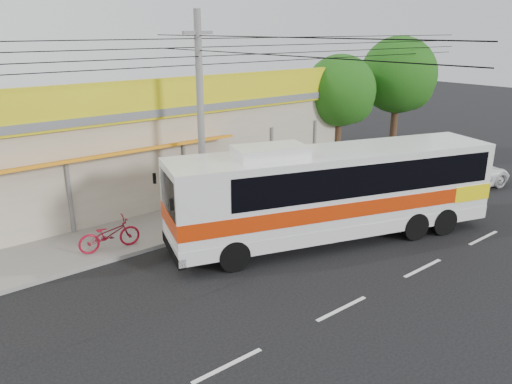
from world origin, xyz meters
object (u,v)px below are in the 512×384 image
at_px(motorbike_red, 109,234).
at_px(white_car, 462,173).
at_px(tree_near, 342,93).
at_px(coach_bus, 339,187).
at_px(tree_far, 400,78).
at_px(utility_pole, 198,50).

relative_size(motorbike_red, white_car, 0.42).
relative_size(white_car, tree_near, 0.81).
distance_m(coach_bus, tree_near, 9.99).
bearing_deg(tree_far, utility_pole, -174.02).
bearing_deg(motorbike_red, white_car, -94.79).
xyz_separation_m(coach_bus, tree_near, (7.28, 6.46, 2.25)).
bearing_deg(tree_near, coach_bus, -138.38).
bearing_deg(utility_pole, coach_bus, -54.48).
bearing_deg(utility_pole, tree_near, 11.45).
relative_size(utility_pole, tree_near, 5.37).
height_order(white_car, tree_far, tree_far).
height_order(utility_pole, tree_near, utility_pole).
bearing_deg(tree_far, coach_bus, -152.99).
xyz_separation_m(coach_bus, motorbike_red, (-7.23, 4.12, -1.31)).
distance_m(motorbike_red, utility_pole, 7.36).
distance_m(white_car, utility_pole, 14.74).
distance_m(tree_near, tree_far, 4.37).
bearing_deg(tree_near, white_car, -67.79).
bearing_deg(motorbike_red, tree_near, -73.40).
height_order(coach_bus, tree_near, tree_near).
bearing_deg(utility_pole, tree_far, 5.98).
xyz_separation_m(utility_pole, tree_far, (14.68, 1.54, -1.93)).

